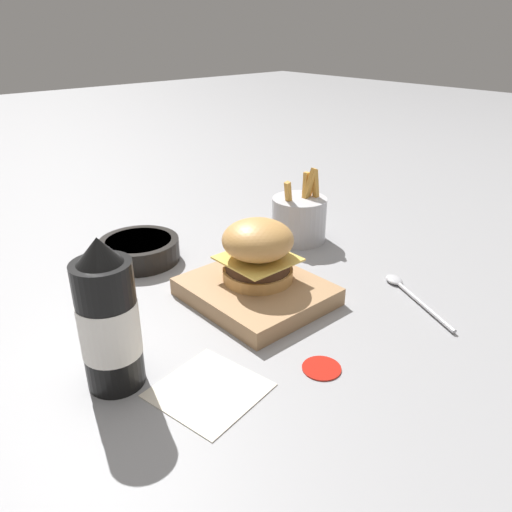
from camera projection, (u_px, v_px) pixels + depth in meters
ground_plane at (256, 308)px, 0.81m from camera, size 6.00×6.00×0.00m
serving_board at (256, 291)px, 0.82m from camera, size 0.22×0.19×0.03m
burger at (258, 250)px, 0.81m from camera, size 0.12×0.12×0.10m
ketchup_bottle at (109, 321)px, 0.60m from camera, size 0.07×0.07×0.20m
fries_basket at (299, 218)px, 1.04m from camera, size 0.11×0.11×0.15m
side_bowl at (139, 249)px, 0.96m from camera, size 0.15×0.15×0.04m
spoon at (407, 290)px, 0.85m from camera, size 0.18×0.10×0.01m
ketchup_puddle at (322, 368)px, 0.66m from camera, size 0.05×0.05×0.00m
parchment_square at (209, 390)px, 0.62m from camera, size 0.14×0.14×0.00m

